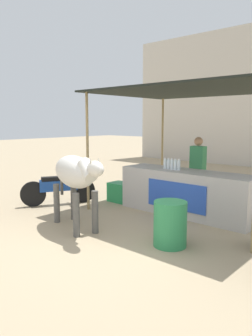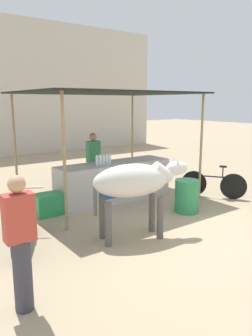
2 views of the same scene
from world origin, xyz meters
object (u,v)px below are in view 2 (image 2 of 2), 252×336
at_px(cooler_box, 48,204).
at_px(bicycle_leaning, 213,184).
at_px(water_barrel, 187,196).
at_px(motorcycle_parked, 24,221).
at_px(passerby_on_street, 21,243).
at_px(vendor_behind_counter, 93,163).
at_px(stall_counter, 114,181).
at_px(cow, 135,183).

relative_size(cooler_box, bicycle_leaning, 0.43).
height_order(water_barrel, motorcycle_parked, motorcycle_parked).
relative_size(cooler_box, passerby_on_street, 0.36).
distance_m(motorcycle_parked, passerby_on_street, 1.96).
bearing_deg(water_barrel, vendor_behind_counter, 110.54).
bearing_deg(cooler_box, water_barrel, -32.45).
bearing_deg(cooler_box, passerby_on_street, -117.86).
xyz_separation_m(stall_counter, cooler_box, (-1.82, -0.10, -0.24)).
relative_size(vendor_behind_counter, cow, 0.89).
distance_m(cooler_box, bicycle_leaning, 4.21).
xyz_separation_m(stall_counter, bicycle_leaning, (2.20, -1.34, -0.13)).
height_order(vendor_behind_counter, motorcycle_parked, vendor_behind_counter).
bearing_deg(vendor_behind_counter, water_barrel, -69.46).
bearing_deg(stall_counter, water_barrel, -66.00).
height_order(motorcycle_parked, passerby_on_street, passerby_on_street).
bearing_deg(motorcycle_parked, water_barrel, -7.34).
distance_m(water_barrel, passerby_on_street, 4.42).
height_order(motorcycle_parked, bicycle_leaning, motorcycle_parked).
relative_size(stall_counter, vendor_behind_counter, 1.82).
distance_m(vendor_behind_counter, motorcycle_parked, 3.34).
bearing_deg(passerby_on_street, bicycle_leaning, 17.38).
bearing_deg(stall_counter, motorcycle_parked, -154.92).
relative_size(water_barrel, bicycle_leaning, 0.53).
xyz_separation_m(motorcycle_parked, passerby_on_street, (-0.64, -1.80, 0.42)).
distance_m(cooler_box, motorcycle_parked, 1.53).
height_order(stall_counter, bicycle_leaning, stall_counter).
distance_m(cow, motorcycle_parked, 2.03).
distance_m(cooler_box, passerby_on_street, 3.44).
distance_m(stall_counter, bicycle_leaning, 2.58).
distance_m(water_barrel, bicycle_leaning, 1.48).
bearing_deg(water_barrel, cow, -166.36).
bearing_deg(bicycle_leaning, passerby_on_street, -162.62).
distance_m(cooler_box, cow, 2.37).
bearing_deg(passerby_on_street, vendor_behind_counter, 49.86).
bearing_deg(passerby_on_street, water_barrel, 17.83).
bearing_deg(cooler_box, stall_counter, 3.06).
relative_size(vendor_behind_counter, cooler_box, 2.75).
xyz_separation_m(cooler_box, bicycle_leaning, (4.02, -1.24, 0.11)).
relative_size(stall_counter, passerby_on_street, 1.82).
xyz_separation_m(stall_counter, passerby_on_street, (-3.40, -3.09, 0.37)).
bearing_deg(vendor_behind_counter, passerby_on_street, -130.14).
xyz_separation_m(vendor_behind_counter, cooler_box, (-1.66, -0.85, -0.61)).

